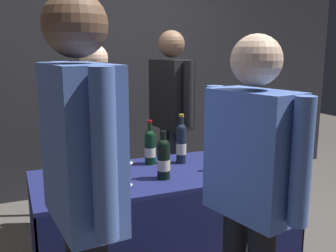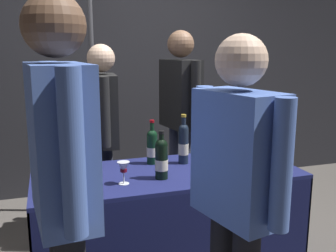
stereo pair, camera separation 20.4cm
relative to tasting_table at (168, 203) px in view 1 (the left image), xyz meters
The scene contains 17 objects.
back_partition 2.02m from the tasting_table, 90.00° to the left, with size 6.00×0.12×2.86m, color #2D2D33.
tasting_table is the anchor object (origin of this frame).
featured_wine_bottle 0.38m from the tasting_table, 123.15° to the right, with size 0.08×0.08×0.30m.
display_bottle_0 0.77m from the tasting_table, 14.87° to the right, with size 0.07×0.07×0.31m.
display_bottle_1 0.40m from the tasting_table, 105.52° to the left, with size 0.08×0.08×0.31m.
display_bottle_2 0.52m from the tasting_table, 21.30° to the right, with size 0.07×0.07×0.29m.
display_bottle_3 0.64m from the tasting_table, behind, with size 0.07×0.07×0.31m.
display_bottle_4 0.42m from the tasting_table, 40.50° to the left, with size 0.07×0.07×0.35m.
wine_glass_near_vendor 0.70m from the tasting_table, behind, with size 0.07×0.07×0.14m.
wine_glass_mid 0.48m from the tasting_table, 155.02° to the right, with size 0.07×0.07×0.14m.
wine_glass_near_taster 0.78m from the tasting_table, 18.13° to the left, with size 0.08×0.08×0.15m.
flower_vase 0.62m from the tasting_table, ahead, with size 0.12×0.11×0.40m.
vendor_presenter 1.05m from the tasting_table, 65.45° to the left, with size 0.27×0.59×1.67m.
vendor_assistant 0.86m from the tasting_table, 115.12° to the left, with size 0.25×0.61×1.55m.
taster_foreground_right 0.96m from the tasting_table, 87.61° to the right, with size 0.29×0.56×1.57m.
taster_foreground_left 1.17m from the tasting_table, 131.19° to the right, with size 0.25×0.62×1.71m.
booth_signpost 1.45m from the tasting_table, 105.96° to the left, with size 0.44×0.04×2.21m.
Camera 1 is at (-0.91, -2.17, 1.51)m, focal length 40.35 mm.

